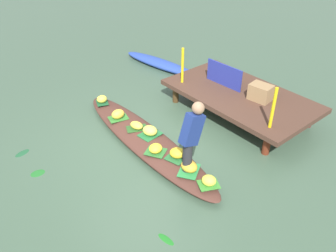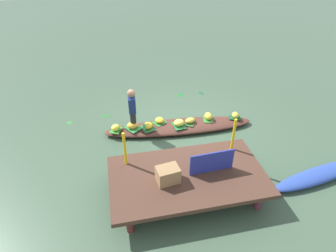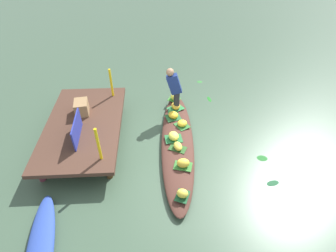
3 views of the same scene
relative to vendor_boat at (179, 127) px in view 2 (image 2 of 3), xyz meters
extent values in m
plane|color=#3D5641|center=(0.00, 0.00, -0.10)|extent=(40.00, 40.00, 0.00)
cube|color=#4A3024|center=(0.39, 2.27, 0.35)|extent=(3.20, 1.80, 0.10)
cylinder|color=#452F18|center=(-0.89, 1.55, 0.10)|extent=(0.14, 0.14, 0.40)
cylinder|color=#5F2615|center=(1.67, 1.55, 0.10)|extent=(0.14, 0.14, 0.40)
cylinder|color=brown|center=(-0.89, 2.99, 0.10)|extent=(0.14, 0.14, 0.40)
cylinder|color=#5D2526|center=(1.67, 2.99, 0.10)|extent=(0.14, 0.14, 0.40)
ellipsoid|color=#4C2B23|center=(0.00, 0.00, 0.00)|extent=(4.16, 1.01, 0.20)
ellipsoid|color=#2A45A0|center=(-2.64, 2.51, 0.00)|extent=(2.56, 0.86, 0.21)
cube|color=#1A4F2B|center=(-1.63, 0.04, 0.11)|extent=(0.38, 0.34, 0.01)
ellipsoid|color=yellow|center=(-1.63, 0.04, 0.19)|extent=(0.24, 0.27, 0.17)
cube|color=#285423|center=(-0.30, 0.02, 0.11)|extent=(0.39, 0.46, 0.01)
ellipsoid|color=yellow|center=(-0.30, 0.02, 0.18)|extent=(0.32, 0.25, 0.14)
cube|color=#33752D|center=(-0.85, -0.05, 0.11)|extent=(0.36, 0.44, 0.01)
ellipsoid|color=yellow|center=(-0.85, -0.05, 0.20)|extent=(0.22, 0.28, 0.19)
cube|color=#2C8541|center=(1.29, -0.05, 0.11)|extent=(0.49, 0.52, 0.01)
ellipsoid|color=gold|center=(1.29, -0.05, 0.20)|extent=(0.32, 0.27, 0.18)
cube|color=#266131|center=(0.88, 0.04, 0.11)|extent=(0.41, 0.45, 0.01)
ellipsoid|color=gold|center=(0.88, 0.04, 0.19)|extent=(0.37, 0.36, 0.17)
cube|color=#226734|center=(0.04, 0.09, 0.11)|extent=(0.36, 0.44, 0.01)
ellipsoid|color=#EFE74F|center=(0.04, 0.09, 0.20)|extent=(0.35, 0.32, 0.18)
cube|color=#3B8530|center=(1.74, -0.04, 0.11)|extent=(0.39, 0.41, 0.01)
ellipsoid|color=#EEE644|center=(1.74, -0.04, 0.19)|extent=(0.30, 0.29, 0.17)
cube|color=#2F6D30|center=(0.53, -0.16, 0.11)|extent=(0.45, 0.44, 0.01)
ellipsoid|color=yellow|center=(0.53, -0.16, 0.18)|extent=(0.30, 0.31, 0.15)
cylinder|color=#28282D|center=(1.26, -0.07, 0.38)|extent=(0.16, 0.16, 0.55)
cube|color=navy|center=(1.26, 0.00, 0.90)|extent=(0.20, 0.43, 0.58)
sphere|color=#9E7556|center=(1.27, 0.11, 1.25)|extent=(0.20, 0.20, 0.20)
cylinder|color=#46A667|center=(0.99, 0.14, 0.21)|extent=(0.07, 0.07, 0.21)
cube|color=navy|center=(-0.11, 2.27, 0.64)|extent=(0.94, 0.08, 0.49)
cylinder|color=yellow|center=(-0.81, 1.67, 0.80)|extent=(0.06, 0.06, 0.81)
cylinder|color=yellow|center=(1.59, 1.67, 0.80)|extent=(0.06, 0.06, 0.81)
cube|color=#96734B|center=(0.82, 2.36, 0.56)|extent=(0.48, 0.38, 0.34)
ellipsoid|color=#317533|center=(3.04, -1.00, -0.10)|extent=(0.21, 0.22, 0.01)
ellipsoid|color=#1D7120|center=(2.00, -1.14, -0.10)|extent=(0.29, 0.14, 0.01)
ellipsoid|color=#206826|center=(-0.52, -1.96, -0.10)|extent=(0.21, 0.27, 0.01)
ellipsoid|color=#1E522F|center=(-1.26, -1.95, -0.10)|extent=(0.21, 0.32, 0.01)
camera|label=1|loc=(4.52, -3.22, 3.99)|focal=37.85mm
camera|label=2|loc=(1.67, 6.34, 4.55)|focal=30.53mm
camera|label=3|loc=(-4.82, 0.49, 4.52)|focal=29.00mm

